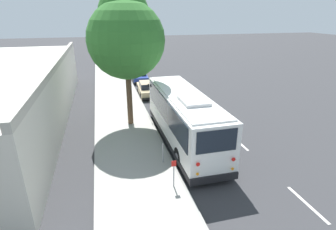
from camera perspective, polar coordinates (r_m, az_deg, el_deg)
ground_plane at (r=17.81m, az=4.35°, el=-4.03°), size 160.00×160.00×0.00m
sidewalk_slab at (r=17.01m, az=-8.93°, el=-5.25°), size 80.00×4.00×0.15m
curb_strip at (r=17.28m, az=-2.09°, el=-4.54°), size 80.00×0.14×0.15m
shuttle_bus at (r=16.00m, az=3.40°, el=-0.01°), size 9.87×2.63×3.35m
parked_sedan_tan at (r=26.04m, az=-4.45°, el=5.70°), size 4.40×1.91×1.32m
parked_sedan_blue at (r=31.90m, az=-6.26°, el=8.52°), size 4.56×1.87×1.27m
parked_sedan_black at (r=38.76m, az=-7.91°, el=10.78°), size 4.54×1.89×1.33m
parked_sedan_navy at (r=44.96m, az=-9.08°, el=12.12°), size 4.31×1.97×1.27m
parked_sedan_white at (r=51.86m, az=-9.59°, el=13.33°), size 4.38×1.75×1.32m
street_tree at (r=17.88m, az=-9.20°, el=16.90°), size 5.05×5.05×9.10m
sign_post_near at (r=12.16m, az=1.26°, el=-12.54°), size 0.06×0.22×1.33m
sign_post_far at (r=13.98m, az=-1.12°, el=-8.21°), size 0.06×0.06×1.15m
building_backdrop at (r=22.00m, az=-31.96°, el=3.51°), size 23.95×8.05×4.56m
lane_stripe_behind at (r=13.23m, az=28.02°, el=-16.72°), size 2.40×0.14×0.01m
lane_stripe_mid at (r=17.27m, az=15.03°, el=-5.61°), size 2.40×0.14×0.01m
lane_stripe_ahead at (r=22.21m, az=7.67°, el=1.11°), size 2.40×0.14×0.01m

